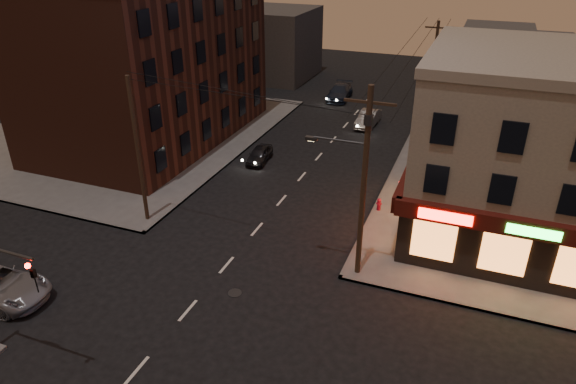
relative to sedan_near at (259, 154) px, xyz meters
The scene contains 15 objects.
ground 17.89m from the sedan_near, 76.95° to the right, with size 120.00×120.00×0.00m, color black.
sidewalk_ne 22.10m from the sedan_near, ahead, with size 24.00×28.00×0.15m, color #514F4C.
sidewalk_nw 14.06m from the sedan_near, behind, with size 24.00×28.00×0.15m, color #514F4C.
pizza_building 20.91m from the sedan_near, 11.30° to the right, with size 15.85×12.85×10.50m.
brick_apartment 12.19m from the sedan_near, behind, with size 12.00×20.00×13.00m, color #442015.
bg_building_ne_a 27.52m from the sedan_near, 48.77° to the left, with size 10.00×12.00×7.00m, color #3F3D3A.
bg_building_nw 26.39m from the sedan_near, 110.03° to the left, with size 9.00×10.00×8.00m, color #3F3D3A.
bg_building_ne_b 38.20m from the sedan_near, 65.12° to the left, with size 8.00×8.00×6.00m, color #3F3D3A.
utility_pole_main 16.63m from the sedan_near, 47.29° to the right, with size 4.20×0.44×10.00m.
utility_pole_far 18.62m from the sedan_near, 53.38° to the left, with size 0.26×0.26×9.00m, color #382619.
utility_pole_west 11.97m from the sedan_near, 104.19° to the right, with size 0.24×0.24×9.00m, color #382619.
sedan_near is the anchor object (origin of this frame).
sedan_mid 12.63m from the sedan_near, 61.80° to the left, with size 1.50×4.29×1.41m, color slate.
sedan_far 18.36m from the sedan_near, 86.28° to the left, with size 2.09×5.15×1.49m, color #192232.
fire_hydrant 11.41m from the sedan_near, 23.85° to the right, with size 0.35×0.35×0.83m.
Camera 1 is at (11.43, -16.16, 16.20)m, focal length 32.00 mm.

